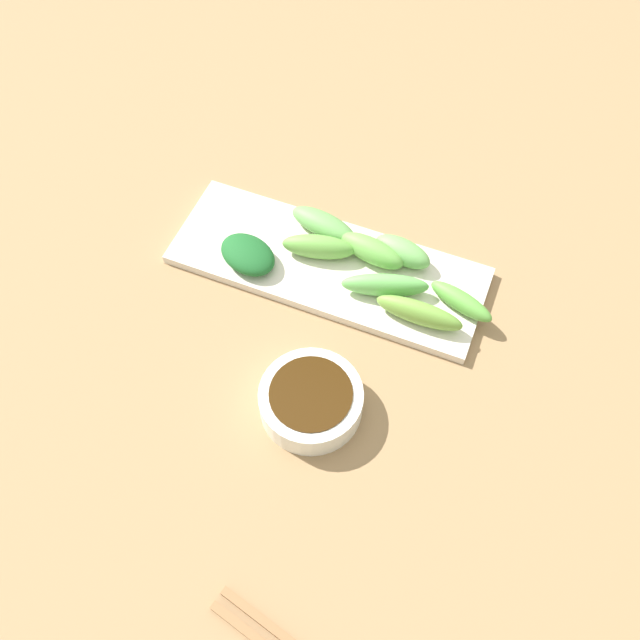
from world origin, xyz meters
The scene contains 11 objects.
tabletop centered at (0.00, 0.00, 0.01)m, with size 2.10×2.10×0.02m, color #97754F.
sauce_bowl centered at (-0.10, -0.02, 0.04)m, with size 0.11×0.11×0.04m.
serving_plate centered at (0.07, 0.03, 0.03)m, with size 0.13×0.37×0.01m, color silver.
broccoli_stalk_0 centered at (0.04, -0.10, 0.05)m, with size 0.02×0.10×0.03m, color #70A53F.
broccoli_leafy_1 centered at (0.04, 0.11, 0.04)m, with size 0.05×0.07×0.02m, color #1C5C26.
broccoli_stalk_2 centered at (0.11, -0.05, 0.05)m, with size 0.03×0.07×0.03m, color #6FB25A.
broccoli_stalk_3 centered at (0.10, -0.02, 0.05)m, with size 0.03×0.08×0.03m, color #69AD4A.
broccoli_stalk_4 centered at (0.06, -0.05, 0.05)m, with size 0.02×0.10×0.03m, color #67BC57.
broccoli_stalk_5 centered at (0.08, 0.04, 0.05)m, with size 0.03×0.09×0.03m, color #6AAC46.
broccoli_stalk_6 centered at (0.12, 0.05, 0.04)m, with size 0.03×0.09×0.03m, color #67A455.
broccoli_stalk_7 centered at (0.07, -0.13, 0.04)m, with size 0.02×0.08×0.02m, color #5FA741.
Camera 1 is at (-0.38, -0.15, 0.70)m, focal length 39.15 mm.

